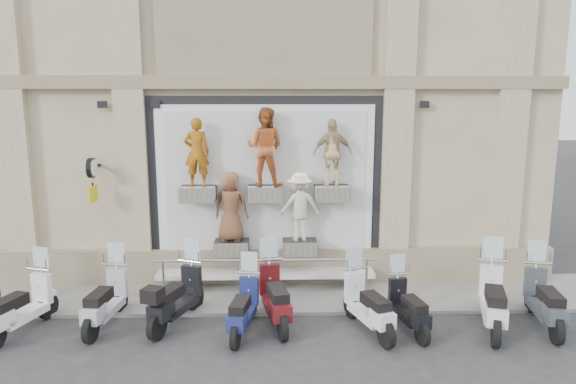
% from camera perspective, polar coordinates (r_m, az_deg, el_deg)
% --- Properties ---
extents(ground, '(90.00, 90.00, 0.00)m').
position_cam_1_polar(ground, '(10.14, -2.68, -15.95)').
color(ground, '#2C2C2F').
rests_on(ground, ground).
extents(sidewalk, '(16.00, 2.20, 0.08)m').
position_cam_1_polar(sidewalk, '(12.05, -2.49, -11.32)').
color(sidewalk, gray).
rests_on(sidewalk, ground).
extents(building, '(14.00, 8.60, 12.00)m').
position_cam_1_polar(building, '(16.15, -2.37, 15.76)').
color(building, beige).
rests_on(building, ground).
extents(shop_vitrine, '(5.60, 0.89, 4.30)m').
position_cam_1_polar(shop_vitrine, '(12.02, -2.23, 0.33)').
color(shop_vitrine, black).
rests_on(shop_vitrine, ground).
extents(guard_rail, '(5.06, 0.10, 0.93)m').
position_cam_1_polar(guard_rail, '(11.80, -2.51, -9.59)').
color(guard_rail, '#9EA0A5').
rests_on(guard_rail, ground).
extents(clock_sign_bracket, '(0.10, 0.80, 1.02)m').
position_cam_1_polar(clock_sign_bracket, '(12.38, -20.94, 1.84)').
color(clock_sign_bracket, black).
rests_on(clock_sign_bracket, ground).
extents(scooter_b, '(1.08, 2.00, 1.56)m').
position_cam_1_polar(scooter_b, '(11.28, -27.64, -10.10)').
color(scooter_b, white).
rests_on(scooter_b, ground).
extents(scooter_c, '(0.76, 1.96, 1.55)m').
position_cam_1_polar(scooter_c, '(10.92, -19.68, -10.16)').
color(scooter_c, '#A0A5AD').
rests_on(scooter_c, ground).
extents(scooter_d, '(1.25, 2.06, 1.61)m').
position_cam_1_polar(scooter_d, '(10.62, -12.31, -10.21)').
color(scooter_d, black).
rests_on(scooter_d, ground).
extents(scooter_e, '(0.81, 1.86, 1.46)m').
position_cam_1_polar(scooter_e, '(10.08, -5.02, -11.60)').
color(scooter_e, navy).
rests_on(scooter_e, ground).
extents(scooter_f, '(0.97, 2.09, 1.64)m').
position_cam_1_polar(scooter_f, '(10.40, -1.46, -10.33)').
color(scooter_f, '#530E12').
rests_on(scooter_f, ground).
extents(scooter_g, '(1.13, 1.98, 1.55)m').
position_cam_1_polar(scooter_g, '(10.21, 8.92, -11.13)').
color(scooter_g, silver).
rests_on(scooter_g, ground).
extents(scooter_h, '(0.81, 1.77, 1.39)m').
position_cam_1_polar(scooter_h, '(10.43, 13.26, -11.30)').
color(scooter_h, black).
rests_on(scooter_h, ground).
extents(scooter_i, '(1.22, 2.19, 1.71)m').
position_cam_1_polar(scooter_i, '(10.93, 21.92, -9.86)').
color(scooter_i, silver).
rests_on(scooter_i, ground).
extents(scooter_j, '(0.88, 2.04, 1.60)m').
position_cam_1_polar(scooter_j, '(11.45, 26.70, -9.60)').
color(scooter_j, '#34393F').
rests_on(scooter_j, ground).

